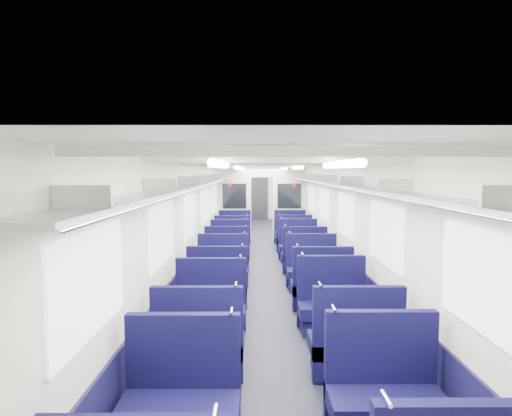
% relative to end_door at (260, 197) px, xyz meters
% --- Properties ---
extents(floor, '(2.80, 18.00, 0.01)m').
position_rel_end_door_xyz_m(floor, '(0.00, -8.94, -1.00)').
color(floor, black).
rests_on(floor, ground).
extents(ceiling, '(2.80, 18.00, 0.01)m').
position_rel_end_door_xyz_m(ceiling, '(0.00, -8.94, 1.35)').
color(ceiling, white).
rests_on(ceiling, wall_left).
extents(wall_left, '(0.02, 18.00, 2.35)m').
position_rel_end_door_xyz_m(wall_left, '(-1.40, -8.94, 0.18)').
color(wall_left, beige).
rests_on(wall_left, floor).
extents(dado_left, '(0.03, 17.90, 0.70)m').
position_rel_end_door_xyz_m(dado_left, '(-1.39, -8.94, -0.65)').
color(dado_left, black).
rests_on(dado_left, floor).
extents(wall_right, '(0.02, 18.00, 2.35)m').
position_rel_end_door_xyz_m(wall_right, '(1.40, -8.94, 0.18)').
color(wall_right, beige).
rests_on(wall_right, floor).
extents(dado_right, '(0.03, 17.90, 0.70)m').
position_rel_end_door_xyz_m(dado_right, '(1.39, -8.94, -0.65)').
color(dado_right, black).
rests_on(dado_right, floor).
extents(wall_far, '(2.80, 0.02, 2.35)m').
position_rel_end_door_xyz_m(wall_far, '(0.00, 0.06, 0.18)').
color(wall_far, beige).
rests_on(wall_far, floor).
extents(luggage_rack_left, '(0.36, 17.40, 0.18)m').
position_rel_end_door_xyz_m(luggage_rack_left, '(-1.21, -8.94, 0.97)').
color(luggage_rack_left, '#B2B5BA').
rests_on(luggage_rack_left, wall_left).
extents(luggage_rack_right, '(0.36, 17.40, 0.18)m').
position_rel_end_door_xyz_m(luggage_rack_right, '(1.21, -8.94, 0.97)').
color(luggage_rack_right, '#B2B5BA').
rests_on(luggage_rack_right, wall_right).
extents(windows, '(2.78, 15.60, 0.75)m').
position_rel_end_door_xyz_m(windows, '(0.00, -9.40, 0.42)').
color(windows, white).
rests_on(windows, wall_left).
extents(ceiling_fittings, '(2.70, 16.06, 0.11)m').
position_rel_end_door_xyz_m(ceiling_fittings, '(0.00, -9.20, 1.29)').
color(ceiling_fittings, beige).
rests_on(ceiling_fittings, ceiling).
extents(end_door, '(0.75, 0.06, 2.00)m').
position_rel_end_door_xyz_m(end_door, '(0.00, 0.00, 0.00)').
color(end_door, black).
rests_on(end_door, floor).
extents(bulkhead, '(2.80, 0.10, 2.35)m').
position_rel_end_door_xyz_m(bulkhead, '(-0.00, -5.75, 0.23)').
color(bulkhead, beige).
rests_on(bulkhead, floor).
extents(seat_2, '(0.95, 0.52, 1.06)m').
position_rel_end_door_xyz_m(seat_2, '(-0.83, -16.07, -0.67)').
color(seat_2, '#0D0C3A').
rests_on(seat_2, floor).
extents(seat_3, '(0.95, 0.52, 1.06)m').
position_rel_end_door_xyz_m(seat_3, '(0.83, -16.00, -0.67)').
color(seat_3, '#0D0C3A').
rests_on(seat_3, floor).
extents(seat_4, '(0.95, 0.52, 1.06)m').
position_rel_end_door_xyz_m(seat_4, '(-0.83, -14.98, -0.67)').
color(seat_4, '#0D0C3A').
rests_on(seat_4, floor).
extents(seat_5, '(0.95, 0.52, 1.06)m').
position_rel_end_door_xyz_m(seat_5, '(0.83, -14.98, -0.67)').
color(seat_5, '#0D0C3A').
rests_on(seat_5, floor).
extents(seat_6, '(0.95, 0.52, 1.06)m').
position_rel_end_door_xyz_m(seat_6, '(-0.83, -13.82, -0.67)').
color(seat_6, '#0D0C3A').
rests_on(seat_6, floor).
extents(seat_7, '(0.95, 0.52, 1.06)m').
position_rel_end_door_xyz_m(seat_7, '(0.83, -13.66, -0.67)').
color(seat_7, '#0D0C3A').
rests_on(seat_7, floor).
extents(seat_8, '(0.95, 0.52, 1.06)m').
position_rel_end_door_xyz_m(seat_8, '(-0.83, -12.66, -0.67)').
color(seat_8, '#0D0C3A').
rests_on(seat_8, floor).
extents(seat_9, '(0.95, 0.52, 1.06)m').
position_rel_end_door_xyz_m(seat_9, '(0.83, -12.70, -0.67)').
color(seat_9, '#0D0C3A').
rests_on(seat_9, floor).
extents(seat_10, '(0.95, 0.52, 1.06)m').
position_rel_end_door_xyz_m(seat_10, '(-0.83, -11.59, -0.67)').
color(seat_10, '#0D0C3A').
rests_on(seat_10, floor).
extents(seat_11, '(0.95, 0.52, 1.06)m').
position_rel_end_door_xyz_m(seat_11, '(0.83, -11.58, -0.67)').
color(seat_11, '#0D0C3A').
rests_on(seat_11, floor).
extents(seat_12, '(0.95, 0.52, 1.06)m').
position_rel_end_door_xyz_m(seat_12, '(-0.83, -10.25, -0.67)').
color(seat_12, '#0D0C3A').
rests_on(seat_12, floor).
extents(seat_13, '(0.95, 0.52, 1.06)m').
position_rel_end_door_xyz_m(seat_13, '(0.83, -10.31, -0.67)').
color(seat_13, '#0D0C3A').
rests_on(seat_13, floor).
extents(seat_14, '(0.95, 0.52, 1.06)m').
position_rel_end_door_xyz_m(seat_14, '(-0.83, -9.23, -0.67)').
color(seat_14, '#0D0C3A').
rests_on(seat_14, floor).
extents(seat_15, '(0.95, 0.52, 1.06)m').
position_rel_end_door_xyz_m(seat_15, '(0.83, -9.08, -0.67)').
color(seat_15, '#0D0C3A').
rests_on(seat_15, floor).
extents(seat_16, '(0.95, 0.52, 1.06)m').
position_rel_end_door_xyz_m(seat_16, '(-0.83, -8.05, -0.67)').
color(seat_16, '#0D0C3A').
rests_on(seat_16, floor).
extents(seat_17, '(0.95, 0.52, 1.06)m').
position_rel_end_door_xyz_m(seat_17, '(0.83, -7.91, -0.67)').
color(seat_17, '#0D0C3A').
rests_on(seat_17, floor).
extents(seat_18, '(0.95, 0.52, 1.06)m').
position_rel_end_door_xyz_m(seat_18, '(-0.83, -6.80, -0.67)').
color(seat_18, '#0D0C3A').
rests_on(seat_18, floor).
extents(seat_19, '(0.95, 0.52, 1.06)m').
position_rel_end_door_xyz_m(seat_19, '(0.83, -6.76, -0.67)').
color(seat_19, '#0D0C3A').
rests_on(seat_19, floor).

